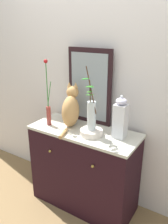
% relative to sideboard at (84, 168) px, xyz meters
% --- Properties ---
extents(ground_plane, '(6.00, 6.00, 0.00)m').
position_rel_sideboard_xyz_m(ground_plane, '(0.00, 0.00, -0.42)').
color(ground_plane, olive).
extents(wall_back, '(4.40, 0.08, 2.60)m').
position_rel_sideboard_xyz_m(wall_back, '(0.00, 0.30, 0.88)').
color(wall_back, silver).
rests_on(wall_back, ground_plane).
extents(sideboard, '(1.04, 0.46, 0.83)m').
position_rel_sideboard_xyz_m(sideboard, '(0.00, 0.00, 0.00)').
color(sideboard, black).
rests_on(sideboard, ground_plane).
extents(mirror_leaning, '(0.46, 0.03, 0.73)m').
position_rel_sideboard_xyz_m(mirror_leaning, '(-0.06, 0.20, 0.78)').
color(mirror_leaning, black).
rests_on(mirror_leaning, sideboard).
extents(cat_sitting, '(0.22, 0.43, 0.42)m').
position_rel_sideboard_xyz_m(cat_sitting, '(-0.16, 0.02, 0.59)').
color(cat_sitting, tan).
rests_on(cat_sitting, sideboard).
extents(vase_slim_green, '(0.07, 0.04, 0.63)m').
position_rel_sideboard_xyz_m(vase_slim_green, '(-0.35, -0.08, 0.59)').
color(vase_slim_green, maroon).
rests_on(vase_slim_green, sideboard).
extents(bowl_porcelain, '(0.20, 0.20, 0.05)m').
position_rel_sideboard_xyz_m(bowl_porcelain, '(0.11, -0.05, 0.44)').
color(bowl_porcelain, silver).
rests_on(bowl_porcelain, sideboard).
extents(vase_glass_clear, '(0.10, 0.18, 0.56)m').
position_rel_sideboard_xyz_m(vase_glass_clear, '(0.11, -0.06, 0.62)').
color(vase_glass_clear, silver).
rests_on(vase_glass_clear, bowl_porcelain).
extents(jar_lidded_porcelain, '(0.11, 0.11, 0.38)m').
position_rel_sideboard_xyz_m(jar_lidded_porcelain, '(0.34, 0.05, 0.59)').
color(jar_lidded_porcelain, silver).
rests_on(jar_lidded_porcelain, sideboard).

